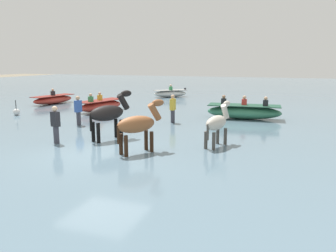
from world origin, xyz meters
TOP-DOWN VIEW (x-y plane):
  - ground_plane at (0.00, 0.00)m, footprint 120.00×120.00m
  - water_surface at (0.00, 10.00)m, footprint 90.00×90.00m
  - horse_lead_pinto at (3.35, 2.09)m, footprint 0.75×1.66m
  - horse_trailing_chestnut at (1.13, 0.37)m, footprint 1.25×1.68m
  - horse_flank_black at (-0.71, 1.67)m, footprint 1.15×1.87m
  - boat_near_port at (-4.94, 8.00)m, footprint 1.89×3.37m
  - boat_mid_outer at (3.44, 8.25)m, footprint 3.87×1.54m
  - boat_distant_west at (-3.83, 17.07)m, footprint 2.80×2.60m
  - boat_far_offshore at (-10.00, 9.94)m, footprint 1.56×3.39m
  - person_wading_mid at (-2.24, 0.50)m, footprint 0.36×0.28m
  - person_spectator_far at (0.36, 5.89)m, footprint 0.21×0.33m
  - person_wading_close at (-3.55, 3.76)m, footprint 0.24×0.34m
  - channel_buoy at (-8.55, 5.05)m, footprint 0.36×0.36m

SIDE VIEW (x-z plane):
  - ground_plane at x=0.00m, z-range 0.00..0.00m
  - water_surface at x=0.00m, z-range 0.00..0.25m
  - channel_buoy at x=-8.55m, z-range 0.02..0.86m
  - boat_distant_west at x=-3.83m, z-range 0.02..1.08m
  - boat_far_offshore at x=-10.00m, z-range 0.02..1.09m
  - boat_near_port at x=-4.94m, z-range 0.02..1.17m
  - boat_mid_outer at x=3.44m, z-range 0.02..1.23m
  - person_wading_mid at x=-2.24m, z-range 0.05..1.68m
  - person_spectator_far at x=0.36m, z-range 0.05..1.68m
  - person_wading_close at x=-3.55m, z-range 0.05..1.68m
  - horse_lead_pinto at x=3.35m, z-range 0.17..1.97m
  - horse_trailing_chestnut at x=1.13m, z-range 0.18..2.14m
  - horse_flank_black at x=-0.71m, z-range 0.19..2.28m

